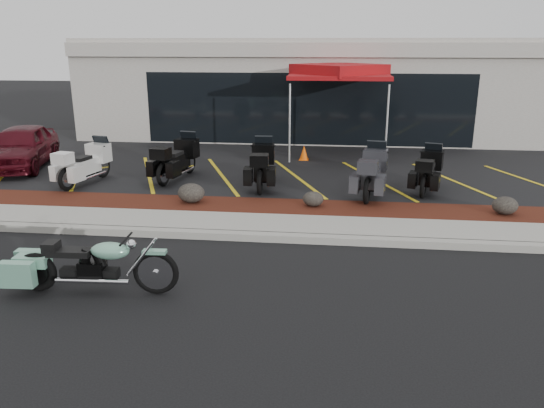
# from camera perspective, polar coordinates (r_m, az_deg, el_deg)

# --- Properties ---
(ground) EXTENTS (90.00, 90.00, 0.00)m
(ground) POSITION_cam_1_polar(r_m,az_deg,el_deg) (9.92, 0.55, -5.85)
(ground) COLOR black
(ground) RESTS_ON ground
(curb) EXTENTS (24.00, 0.25, 0.15)m
(curb) POSITION_cam_1_polar(r_m,az_deg,el_deg) (10.72, 1.05, -3.62)
(curb) COLOR gray
(curb) RESTS_ON ground
(sidewalk) EXTENTS (24.00, 1.20, 0.15)m
(sidewalk) POSITION_cam_1_polar(r_m,az_deg,el_deg) (11.38, 1.38, -2.39)
(sidewalk) COLOR gray
(sidewalk) RESTS_ON ground
(mulch_bed) EXTENTS (24.00, 1.20, 0.16)m
(mulch_bed) POSITION_cam_1_polar(r_m,az_deg,el_deg) (12.51, 1.88, -0.56)
(mulch_bed) COLOR #340B0B
(mulch_bed) RESTS_ON ground
(upper_lot) EXTENTS (26.00, 9.60, 0.15)m
(upper_lot) POSITION_cam_1_polar(r_m,az_deg,el_deg) (17.73, 3.31, 4.67)
(upper_lot) COLOR black
(upper_lot) RESTS_ON ground
(dealership_building) EXTENTS (18.00, 8.16, 4.00)m
(dealership_building) POSITION_cam_1_polar(r_m,az_deg,el_deg) (23.65, 4.29, 12.47)
(dealership_building) COLOR #9D978D
(dealership_building) RESTS_ON ground
(boulder_left) EXTENTS (0.65, 0.54, 0.46)m
(boulder_left) POSITION_cam_1_polar(r_m,az_deg,el_deg) (12.86, -8.69, 1.19)
(boulder_left) COLOR black
(boulder_left) RESTS_ON mulch_bed
(boulder_mid) EXTENTS (0.49, 0.41, 0.35)m
(boulder_mid) POSITION_cam_1_polar(r_m,az_deg,el_deg) (12.47, 4.44, 0.56)
(boulder_mid) COLOR black
(boulder_mid) RESTS_ON mulch_bed
(boulder_right) EXTENTS (0.56, 0.47, 0.40)m
(boulder_right) POSITION_cam_1_polar(r_m,az_deg,el_deg) (12.94, 23.77, -0.14)
(boulder_right) COLOR black
(boulder_right) RESTS_ON mulch_bed
(hero_cruiser) EXTENTS (2.79, 0.84, 0.97)m
(hero_cruiser) POSITION_cam_1_polar(r_m,az_deg,el_deg) (8.57, -12.42, -6.54)
(hero_cruiser) COLOR #6BA78B
(hero_cruiser) RESTS_ON ground
(touring_white) EXTENTS (1.23, 2.19, 1.20)m
(touring_white) POSITION_cam_1_polar(r_m,az_deg,el_deg) (15.80, -17.84, 4.86)
(touring_white) COLOR silver
(touring_white) RESTS_ON upper_lot
(touring_black_front) EXTENTS (1.23, 2.27, 1.25)m
(touring_black_front) POSITION_cam_1_polar(r_m,az_deg,el_deg) (15.74, -8.91, 5.52)
(touring_black_front) COLOR black
(touring_black_front) RESTS_ON upper_lot
(touring_black_mid) EXTENTS (0.95, 2.19, 1.25)m
(touring_black_mid) POSITION_cam_1_polar(r_m,az_deg,el_deg) (14.81, -0.90, 5.00)
(touring_black_mid) COLOR black
(touring_black_mid) RESTS_ON upper_lot
(touring_grey) EXTENTS (1.22, 2.29, 1.26)m
(touring_grey) POSITION_cam_1_polar(r_m,az_deg,el_deg) (14.23, 11.07, 4.22)
(touring_grey) COLOR #313136
(touring_grey) RESTS_ON upper_lot
(touring_black_rear) EXTENTS (1.30, 2.11, 1.15)m
(touring_black_rear) POSITION_cam_1_polar(r_m,az_deg,el_deg) (14.92, 16.84, 4.16)
(touring_black_rear) COLOR black
(touring_black_rear) RESTS_ON upper_lot
(parked_car) EXTENTS (2.39, 4.06, 1.30)m
(parked_car) POSITION_cam_1_polar(r_m,az_deg,el_deg) (18.02, -25.37, 5.61)
(parked_car) COLOR #400911
(parked_car) RESTS_ON upper_lot
(traffic_cone) EXTENTS (0.33, 0.33, 0.48)m
(traffic_cone) POSITION_cam_1_polar(r_m,az_deg,el_deg) (17.48, 3.46, 5.54)
(traffic_cone) COLOR #F75A08
(traffic_cone) RESTS_ON upper_lot
(popup_canopy) EXTENTS (3.40, 3.40, 3.02)m
(popup_canopy) POSITION_cam_1_polar(r_m,az_deg,el_deg) (18.23, 7.24, 13.84)
(popup_canopy) COLOR silver
(popup_canopy) RESTS_ON upper_lot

